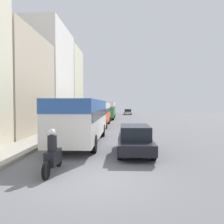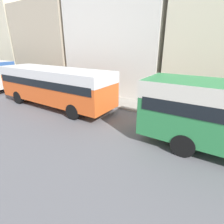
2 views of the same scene
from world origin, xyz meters
name	(u,v)px [view 1 (image 1 of 2)]	position (x,y,z in m)	size (l,w,h in m)	color
ground_plane	(96,180)	(0.00, 0.00, 0.00)	(120.00, 120.00, 0.00)	slate
building_midblock	(10,85)	(-8.82, 11.13, 4.37)	(5.25, 8.67, 8.75)	#BCAD93
building_far_terrace	(47,76)	(-8.74, 20.51, 6.26)	(5.07, 9.20, 12.53)	silver
building_end_row	(62,84)	(-9.12, 29.25, 6.03)	(5.84, 7.50, 12.06)	beige
bus_lead	(82,115)	(-1.78, 7.32, 1.92)	(2.61, 9.74, 2.95)	silver
bus_following	(98,111)	(-1.96, 18.93, 1.85)	(2.66, 9.61, 2.82)	#EA5B23
bus_third_in_line	(107,108)	(-1.59, 31.93, 1.96)	(2.65, 11.09, 3.00)	#2D8447
bus_rear	(110,107)	(-1.87, 45.49, 1.89)	(2.58, 9.32, 2.90)	red
motorcycle_behind_lead	(53,155)	(-1.78, 0.77, 0.68)	(0.38, 2.24, 1.73)	black
car_crossing	(128,112)	(2.60, 47.71, 0.73)	(1.92, 4.35, 1.39)	#B7B7BC
car_far_curb	(135,139)	(1.62, 4.25, 0.79)	(1.83, 4.58, 1.52)	black
pedestrian_near_curb	(100,111)	(-4.52, 49.16, 0.95)	(0.37, 0.37, 1.58)	#232838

